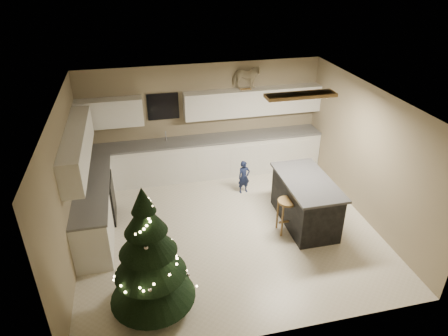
{
  "coord_description": "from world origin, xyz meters",
  "views": [
    {
      "loc": [
        -1.5,
        -6.07,
        4.72
      ],
      "look_at": [
        0.0,
        0.35,
        1.15
      ],
      "focal_mm": 32.0,
      "sensor_mm": 36.0,
      "label": 1
    }
  ],
  "objects_px": {
    "toddler": "(244,177)",
    "rocking_horse": "(246,77)",
    "christmas_tree": "(150,261)",
    "island": "(305,201)",
    "bar_stool": "(287,208)"
  },
  "relations": [
    {
      "from": "island",
      "to": "toddler",
      "type": "bearing_deg",
      "value": 122.21
    },
    {
      "from": "christmas_tree",
      "to": "toddler",
      "type": "relative_size",
      "value": 2.76
    },
    {
      "from": "island",
      "to": "bar_stool",
      "type": "xyz_separation_m",
      "value": [
        -0.46,
        -0.2,
        0.04
      ]
    },
    {
      "from": "christmas_tree",
      "to": "rocking_horse",
      "type": "bearing_deg",
      "value": 57.52
    },
    {
      "from": "island",
      "to": "toddler",
      "type": "relative_size",
      "value": 2.25
    },
    {
      "from": "christmas_tree",
      "to": "toddler",
      "type": "height_order",
      "value": "christmas_tree"
    },
    {
      "from": "christmas_tree",
      "to": "rocking_horse",
      "type": "height_order",
      "value": "rocking_horse"
    },
    {
      "from": "toddler",
      "to": "rocking_horse",
      "type": "xyz_separation_m",
      "value": [
        0.3,
        1.09,
        1.9
      ]
    },
    {
      "from": "bar_stool",
      "to": "rocking_horse",
      "type": "xyz_separation_m",
      "value": [
        -0.09,
        2.65,
        1.76
      ]
    },
    {
      "from": "island",
      "to": "rocking_horse",
      "type": "distance_m",
      "value": 3.09
    },
    {
      "from": "toddler",
      "to": "christmas_tree",
      "type": "bearing_deg",
      "value": -137.17
    },
    {
      "from": "toddler",
      "to": "rocking_horse",
      "type": "bearing_deg",
      "value": 65.11
    },
    {
      "from": "rocking_horse",
      "to": "toddler",
      "type": "bearing_deg",
      "value": -176.84
    },
    {
      "from": "bar_stool",
      "to": "rocking_horse",
      "type": "bearing_deg",
      "value": 91.97
    },
    {
      "from": "island",
      "to": "christmas_tree",
      "type": "bearing_deg",
      "value": -154.06
    }
  ]
}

